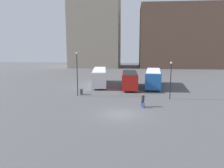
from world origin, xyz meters
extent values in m
plane|color=#4C4C4F|center=(0.00, 0.00, 0.00)|extent=(160.00, 160.00, 0.00)
cube|color=tan|center=(-12.63, 59.27, 21.57)|extent=(17.76, 15.40, 43.13)
cube|color=brown|center=(17.32, 59.27, 10.85)|extent=(27.16, 15.32, 21.70)
cube|color=silver|center=(-5.00, 18.29, 1.59)|extent=(3.87, 11.48, 2.66)
cube|color=black|center=(-5.60, 22.87, 1.92)|extent=(2.72, 2.37, 1.01)
cube|color=black|center=(-4.87, 17.29, 1.92)|extent=(3.37, 7.47, 0.80)
cube|color=white|center=(-5.00, 18.29, 2.96)|extent=(3.65, 11.24, 0.08)
cylinder|color=black|center=(-5.45, 21.75, 0.47)|extent=(2.44, 1.24, 0.95)
cylinder|color=black|center=(-4.55, 14.83, 0.47)|extent=(2.44, 1.24, 0.95)
cube|color=red|center=(0.72, 15.72, 1.48)|extent=(2.88, 9.26, 2.41)
cube|color=black|center=(0.59, 19.48, 1.78)|extent=(2.67, 1.78, 0.92)
cube|color=black|center=(0.74, 14.89, 1.78)|extent=(2.80, 5.96, 0.72)
cube|color=black|center=(0.72, 15.72, 2.72)|extent=(2.66, 9.07, 0.08)
cylinder|color=black|center=(0.62, 18.56, 0.49)|extent=(2.51, 1.07, 0.99)
cylinder|color=black|center=(0.81, 12.87, 0.49)|extent=(2.51, 1.07, 0.99)
cube|color=#1E56A3|center=(5.00, 17.34, 1.59)|extent=(3.52, 10.35, 2.67)
cube|color=black|center=(5.40, 21.49, 1.92)|extent=(2.78, 2.11, 1.01)
cube|color=black|center=(4.92, 16.43, 1.92)|extent=(3.21, 6.71, 0.80)
cube|color=white|center=(5.00, 17.34, 2.96)|extent=(3.30, 10.13, 0.08)
cylinder|color=black|center=(5.30, 20.47, 0.46)|extent=(2.55, 1.15, 0.92)
cylinder|color=black|center=(4.71, 14.21, 0.46)|extent=(2.55, 1.15, 0.92)
cylinder|color=black|center=(2.43, 3.33, 0.36)|extent=(0.18, 0.18, 0.72)
cylinder|color=black|center=(2.58, 3.27, 0.36)|extent=(0.18, 0.18, 0.72)
cylinder|color=#2D2D33|center=(2.50, 3.30, 1.04)|extent=(0.53, 0.53, 0.63)
sphere|color=#9E7051|center=(2.50, 3.30, 1.47)|extent=(0.24, 0.24, 0.24)
cube|color=#334CB2|center=(2.56, 2.79, 0.30)|extent=(0.30, 0.36, 0.61)
cube|color=black|center=(2.52, 2.69, 0.75)|extent=(0.11, 0.06, 0.27)
cylinder|color=black|center=(6.44, 7.61, 2.47)|extent=(0.12, 0.12, 4.93)
sphere|color=beige|center=(6.44, 7.61, 5.02)|extent=(0.28, 0.28, 0.28)
cylinder|color=black|center=(-6.82, 8.54, 3.09)|extent=(0.12, 0.12, 6.18)
sphere|color=beige|center=(-6.82, 8.54, 6.26)|extent=(0.28, 0.28, 0.28)
cylinder|color=#47474C|center=(-6.53, 9.43, 0.42)|extent=(0.52, 0.52, 0.85)
camera|label=1|loc=(1.24, -22.52, 7.02)|focal=35.00mm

